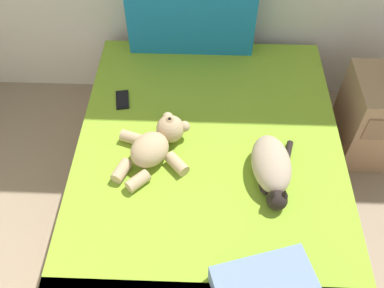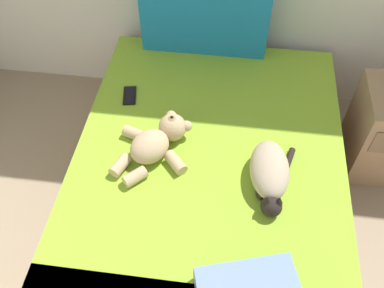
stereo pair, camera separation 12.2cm
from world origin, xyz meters
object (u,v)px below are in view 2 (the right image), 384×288
object	(u,v)px
bed	(208,184)
teddy_bear	(156,142)
patterned_cushion	(205,15)
cell_phone	(130,95)
cat	(270,173)

from	to	relation	value
bed	teddy_bear	world-z (taller)	teddy_bear
patterned_cushion	cell_phone	xyz separation A→B (m)	(-0.38, -0.50, -0.24)
patterned_cushion	teddy_bear	distance (m)	0.90
patterned_cushion	cat	bearing A→B (deg)	-66.80
bed	cell_phone	distance (m)	0.69
teddy_bear	cat	bearing A→B (deg)	-12.46
bed	patterned_cushion	size ratio (longest dim) A/B	2.52
cat	bed	bearing A→B (deg)	159.80
cat	teddy_bear	bearing A→B (deg)	167.54
bed	cell_phone	bearing A→B (deg)	142.36
teddy_bear	cell_phone	world-z (taller)	teddy_bear
teddy_bear	cell_phone	distance (m)	0.44
cell_phone	teddy_bear	bearing A→B (deg)	-58.16
patterned_cushion	teddy_bear	size ratio (longest dim) A/B	1.65
patterned_cushion	bed	bearing A→B (deg)	-81.92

